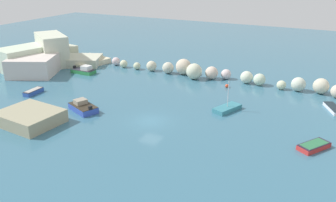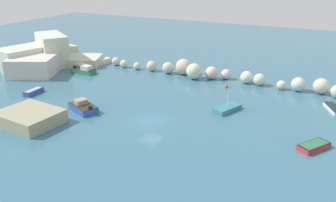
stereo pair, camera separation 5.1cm
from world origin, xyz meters
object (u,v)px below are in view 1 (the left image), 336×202
object	(u,v)px
moored_boat_1	(83,107)
channel_buoy	(227,86)
stone_dock	(30,117)
moored_boat_0	(227,108)
moored_boat_3	(84,70)
moored_boat_2	(333,108)
moored_boat_5	(314,146)
moored_boat_4	(34,92)

from	to	relation	value
moored_boat_1	channel_buoy	bearing A→B (deg)	-106.42
stone_dock	channel_buoy	xyz separation A→B (m)	(17.52, 23.68, -0.52)
moored_boat_0	moored_boat_3	bearing A→B (deg)	101.78
channel_buoy	moored_boat_0	size ratio (longest dim) A/B	0.12
moored_boat_1	moored_boat_2	bearing A→B (deg)	-130.66
moored_boat_5	moored_boat_1	bearing A→B (deg)	-51.30
channel_buoy	moored_boat_4	distance (m)	29.78
moored_boat_5	moored_boat_3	bearing A→B (deg)	-72.39
moored_boat_0	moored_boat_2	size ratio (longest dim) A/B	1.07
moored_boat_4	moored_boat_0	bearing A→B (deg)	-79.42
moored_boat_1	moored_boat_4	world-z (taller)	moored_boat_1
moored_boat_3	moored_boat_5	distance (m)	41.16
moored_boat_1	moored_boat_5	world-z (taller)	moored_boat_1
moored_boat_2	moored_boat_4	bearing A→B (deg)	-96.01
moored_boat_3	moored_boat_4	size ratio (longest dim) A/B	1.30
moored_boat_1	moored_boat_4	distance (m)	11.09
moored_boat_0	moored_boat_4	xyz separation A→B (m)	(-28.13, -6.80, 0.04)
moored_boat_0	moored_boat_1	xyz separation A→B (m)	(-17.20, -8.66, 0.21)
moored_boat_3	moored_boat_0	bearing A→B (deg)	-10.14
moored_boat_0	stone_dock	bearing A→B (deg)	147.84
moored_boat_1	moored_boat_4	xyz separation A→B (m)	(-10.94, 1.85, -0.17)
moored_boat_0	moored_boat_4	distance (m)	28.94
channel_buoy	moored_boat_3	xyz separation A→B (m)	(-25.36, -3.84, 0.25)
moored_boat_1	moored_boat_3	distance (m)	17.70
stone_dock	moored_boat_5	bearing A→B (deg)	15.37
stone_dock	moored_boat_2	world-z (taller)	stone_dock
channel_buoy	moored_boat_4	size ratio (longest dim) A/B	0.17
moored_boat_0	moored_boat_3	distance (m)	28.73
moored_boat_2	moored_boat_3	xyz separation A→B (m)	(-40.97, -1.27, 0.27)
moored_boat_4	moored_boat_5	size ratio (longest dim) A/B	0.84
channel_buoy	moored_boat_3	size ratio (longest dim) A/B	0.13
stone_dock	moored_boat_2	size ratio (longest dim) A/B	1.70
channel_buoy	moored_boat_5	world-z (taller)	moored_boat_5
stone_dock	moored_boat_0	xyz separation A→B (m)	(20.42, 14.68, -0.49)
channel_buoy	moored_boat_3	world-z (taller)	moored_boat_3
moored_boat_2	moored_boat_3	world-z (taller)	moored_boat_3
moored_boat_4	moored_boat_5	bearing A→B (deg)	-91.76
moored_boat_1	moored_boat_4	size ratio (longest dim) A/B	1.45
moored_boat_3	moored_boat_5	xyz separation A→B (m)	(39.63, -11.10, -0.21)
moored_boat_1	moored_boat_2	world-z (taller)	moored_boat_1
moored_boat_0	moored_boat_5	xyz separation A→B (m)	(11.37, -5.94, -0.00)
moored_boat_1	stone_dock	bearing A→B (deg)	84.41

